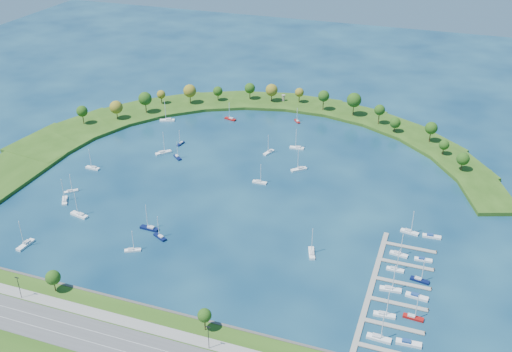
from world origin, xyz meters
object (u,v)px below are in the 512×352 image
(docked_boat_11, at_px, (432,236))
(moored_boat_11, at_px, (230,118))
(docked_boat_3, at_px, (413,317))
(docked_boat_6, at_px, (395,269))
(moored_boat_3, at_px, (177,157))
(docked_boat_2, at_px, (384,314))
(moored_boat_2, at_px, (181,143))
(docked_boat_10, at_px, (410,231))
(docked_boat_1, at_px, (408,343))
(harbor_tower, at_px, (283,98))
(moored_boat_10, at_px, (163,152))
(moored_boat_17, at_px, (71,191))
(dock_system, at_px, (389,291))
(moored_boat_16, at_px, (149,228))
(moored_boat_13, at_px, (269,152))
(moored_boat_18, at_px, (79,214))
(moored_boat_1, at_px, (93,167))
(moored_boat_6, at_px, (167,120))
(moored_boat_12, at_px, (133,249))
(moored_boat_0, at_px, (312,253))
(docked_boat_9, at_px, (423,260))
(moored_boat_14, at_px, (25,244))
(moored_boat_5, at_px, (299,169))
(docked_boat_4, at_px, (390,289))
(moored_boat_7, at_px, (297,121))
(moored_boat_15, at_px, (65,200))
(docked_boat_8, at_px, (399,254))
(docked_boat_7, at_px, (420,279))
(moored_boat_8, at_px, (160,236))
(moored_boat_4, at_px, (260,182))
(moored_boat_9, at_px, (297,147))
(docked_boat_0, at_px, (379,338))

(docked_boat_11, bearing_deg, moored_boat_11, 141.82)
(docked_boat_3, distance_m, docked_boat_6, 29.24)
(moored_boat_3, relative_size, docked_boat_2, 0.88)
(moored_boat_2, xyz_separation_m, moored_boat_11, (14.51, 44.72, 0.06))
(moored_boat_3, bearing_deg, docked_boat_10, 26.69)
(docked_boat_1, xyz_separation_m, docked_boat_6, (-10.43, 41.49, 0.19))
(harbor_tower, bearing_deg, docked_boat_1, -61.72)
(moored_boat_2, xyz_separation_m, moored_boat_3, (6.33, -17.11, 0.02))
(moored_boat_10, xyz_separation_m, moored_boat_17, (-24.48, -55.80, -0.10))
(dock_system, height_order, moored_boat_16, moored_boat_16)
(moored_boat_3, bearing_deg, moored_boat_13, 66.83)
(moored_boat_17, relative_size, moored_boat_18, 0.74)
(moored_boat_1, distance_m, docked_boat_11, 183.85)
(moored_boat_3, xyz_separation_m, moored_boat_6, (-29.86, 45.75, 0.10))
(dock_system, height_order, moored_boat_12, moored_boat_12)
(moored_boat_0, distance_m, docked_boat_9, 48.01)
(moored_boat_2, height_order, moored_boat_14, moored_boat_14)
(moored_boat_5, relative_size, docked_boat_6, 1.24)
(moored_boat_2, relative_size, docked_boat_4, 0.76)
(docked_boat_3, distance_m, docked_boat_10, 58.24)
(moored_boat_18, distance_m, docked_boat_2, 151.66)
(moored_boat_7, height_order, moored_boat_11, moored_boat_11)
(moored_boat_17, bearing_deg, moored_boat_15, -119.01)
(moored_boat_1, relative_size, docked_boat_8, 1.04)
(docked_boat_7, bearing_deg, moored_boat_7, 132.54)
(moored_boat_0, relative_size, moored_boat_8, 1.15)
(moored_boat_4, distance_m, moored_boat_9, 47.16)
(moored_boat_1, height_order, moored_boat_14, moored_boat_14)
(docked_boat_8, bearing_deg, moored_boat_1, -179.90)
(moored_boat_15, xyz_separation_m, moored_boat_18, (14.77, -9.01, 0.04))
(moored_boat_16, xyz_separation_m, moored_boat_17, (-55.00, 17.04, -0.08))
(moored_boat_3, xyz_separation_m, docked_boat_7, (143.30, -67.11, 0.02))
(moored_boat_13, bearing_deg, docked_boat_1, 57.39)
(docked_boat_1, bearing_deg, moored_boat_17, 160.59)
(docked_boat_9, bearing_deg, moored_boat_8, -173.13)
(docked_boat_10, bearing_deg, docked_boat_4, -83.38)
(moored_boat_5, distance_m, docked_boat_2, 119.68)
(moored_boat_0, bearing_deg, docked_boat_2, -147.29)
(moored_boat_17, relative_size, docked_boat_9, 1.35)
(moored_boat_10, height_order, moored_boat_15, moored_boat_10)
(moored_boat_16, bearing_deg, dock_system, 178.86)
(docked_boat_2, height_order, docked_boat_3, docked_boat_2)
(moored_boat_15, distance_m, docked_boat_1, 180.38)
(dock_system, bearing_deg, moored_boat_8, 178.45)
(docked_boat_4, bearing_deg, moored_boat_0, 154.35)
(docked_boat_8, bearing_deg, moored_boat_0, -153.33)
(docked_boat_0, relative_size, docked_boat_9, 1.71)
(moored_boat_13, bearing_deg, moored_boat_5, 77.71)
(docked_boat_6, bearing_deg, moored_boat_13, 134.91)
(moored_boat_17, xyz_separation_m, docked_boat_11, (179.96, 20.38, -0.24))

